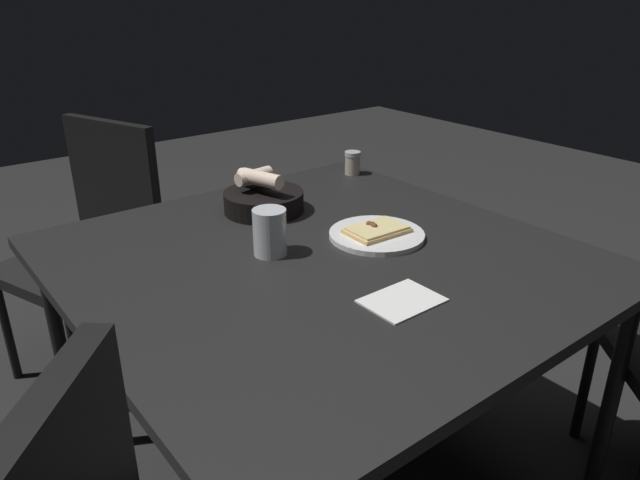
{
  "coord_description": "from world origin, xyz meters",
  "views": [
    {
      "loc": [
        0.81,
        1.04,
        1.31
      ],
      "look_at": [
        -0.01,
        -0.01,
        0.74
      ],
      "focal_mm": 33.23,
      "sensor_mm": 36.0,
      "label": 1
    }
  ],
  "objects": [
    {
      "name": "dining_table",
      "position": [
        0.0,
        0.0,
        0.65
      ],
      "size": [
        1.16,
        1.19,
        0.7
      ],
      "color": "black",
      "rests_on": "ground"
    },
    {
      "name": "ground",
      "position": [
        0.0,
        0.0,
        0.0
      ],
      "size": [
        8.0,
        8.0,
        0.0
      ],
      "primitive_type": "plane",
      "color": "#252525"
    },
    {
      "name": "bread_basket",
      "position": [
        -0.05,
        -0.34,
        0.74
      ],
      "size": [
        0.23,
        0.23,
        0.13
      ],
      "color": "black",
      "rests_on": "dining_table"
    },
    {
      "name": "chair_near",
      "position": [
        0.26,
        -0.95,
        0.5
      ],
      "size": [
        0.56,
        0.56,
        0.89
      ],
      "color": "black",
      "rests_on": "ground"
    },
    {
      "name": "pepper_shaker",
      "position": [
        -0.5,
        -0.46,
        0.74
      ],
      "size": [
        0.05,
        0.05,
        0.08
      ],
      "color": "#BFB299",
      "rests_on": "dining_table"
    },
    {
      "name": "pizza_plate",
      "position": [
        -0.18,
        0.01,
        0.71
      ],
      "size": [
        0.25,
        0.25,
        0.04
      ],
      "color": "white",
      "rests_on": "dining_table"
    },
    {
      "name": "napkin",
      "position": [
        0.01,
        0.29,
        0.7
      ],
      "size": [
        0.16,
        0.12,
        0.0
      ],
      "color": "white",
      "rests_on": "dining_table"
    },
    {
      "name": "beer_glass",
      "position": [
        0.09,
        -0.08,
        0.76
      ],
      "size": [
        0.08,
        0.08,
        0.12
      ],
      "color": "silver",
      "rests_on": "dining_table"
    }
  ]
}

